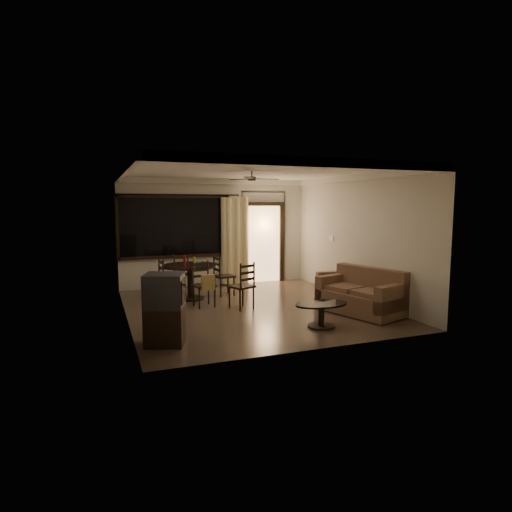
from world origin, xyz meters
name	(u,v)px	position (x,y,z in m)	size (l,w,h in m)	color
ground	(252,308)	(0.00, 0.00, 0.00)	(5.50, 5.50, 0.00)	#7F6651
room_shell	(250,217)	(0.59, 1.77, 1.83)	(5.50, 6.70, 5.50)	beige
dining_table	(190,272)	(-1.02, 1.30, 0.61)	(1.25, 1.25, 1.00)	black
dining_chair_west	(154,290)	(-1.85, 1.19, 0.28)	(0.47, 0.47, 0.95)	black
dining_chair_east	(224,283)	(-0.19, 1.41, 0.28)	(0.47, 0.47, 0.95)	black
dining_chair_south	(204,292)	(-0.90, 0.45, 0.31)	(0.47, 0.52, 0.95)	black
dining_chair_north	(179,281)	(-1.12, 2.08, 0.28)	(0.47, 0.47, 0.95)	black
tv_cabinet	(165,309)	(-2.05, -1.72, 0.55)	(0.71, 0.68, 1.10)	black
sofa	(362,296)	(1.88, -1.17, 0.35)	(1.31, 1.81, 0.87)	#4D2C24
armchair	(340,286)	(2.10, -0.01, 0.32)	(0.86, 0.86, 0.77)	#4D2C24
coffee_table	(321,311)	(0.65, -1.75, 0.28)	(0.97, 0.58, 0.43)	black
side_chair	(242,295)	(-0.22, 0.00, 0.29)	(0.55, 0.55, 0.98)	black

